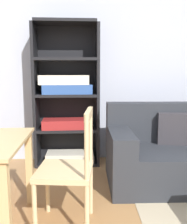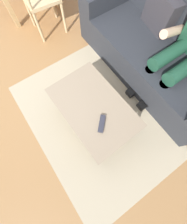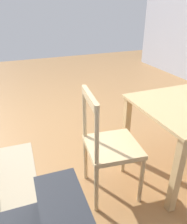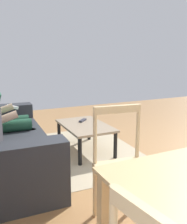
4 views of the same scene
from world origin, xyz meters
name	(u,v)px [view 4 (image 4 of 4)]	position (x,y,z in m)	size (l,w,h in m)	color
couch	(3,144)	(1.11, 1.91, 0.32)	(2.09, 0.92, 0.87)	#282B30
coffee_table	(85,128)	(1.25, 0.80, 0.34)	(0.92, 0.59, 0.39)	gray
tv_remote	(83,120)	(1.44, 0.76, 0.40)	(0.05, 0.17, 0.02)	#2D2D38
dining_chair_facing_couch	(125,170)	(-0.33, 1.15, 0.47)	(0.47, 0.47, 0.94)	#D1B27F
area_rug	(85,150)	(1.25, 0.80, 0.00)	(2.00, 1.40, 0.01)	tan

